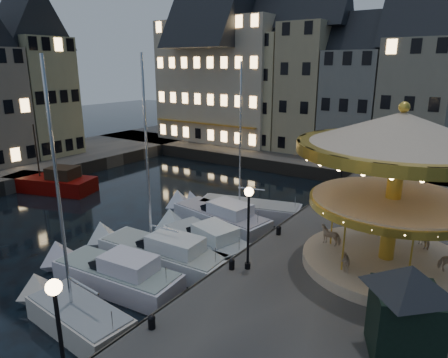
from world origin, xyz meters
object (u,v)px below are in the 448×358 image
Objects in this scene: bollard_a at (152,321)px; ticket_kiosk at (408,296)px; motorboat_c at (157,252)px; carousel at (398,162)px; streetlamp_b at (248,217)px; red_fishing_boat at (52,183)px; motorboat_d at (203,240)px; motorboat_e at (217,216)px; bollard_c at (279,230)px; bollard_d at (315,204)px; motorboat_b at (111,274)px; streetlamp_c at (343,161)px; streetlamp_a at (59,327)px; motorboat_a at (72,315)px; bollard_b at (232,264)px; motorboat_f at (242,209)px.

ticket_kiosk is (8.07, 3.73, 2.02)m from bollard_a.
motorboat_c is 1.28× the size of carousel.
red_fishing_boat is (-23.01, 4.28, -3.31)m from streetlamp_b.
motorboat_e is at bearing 113.79° from motorboat_d.
motorboat_e is (-5.67, 1.69, -0.96)m from bollard_c.
motorboat_d is (-4.03, -2.02, -0.96)m from bollard_c.
motorboat_d is (-4.03, -7.52, -0.96)m from bollard_d.
motorboat_b is at bearing -124.53° from bollard_c.
motorboat_c reaches higher than motorboat_b.
motorboat_c is 17.86m from red_fishing_boat.
streetlamp_c reaches higher than motorboat_b.
streetlamp_a reaches higher than motorboat_e.
streetlamp_b is 0.35× the size of motorboat_c.
streetlamp_b is at bearing 84.29° from bollard_a.
bollard_a is at bearing -90.00° from bollard_c.
bollard_c is 0.05× the size of motorboat_c.
carousel is (6.11, -6.00, 5.00)m from bollard_d.
bollard_c is 7.13m from motorboat_c.
motorboat_c is 3.04m from motorboat_d.
motorboat_d is at bearing 151.81° from streetlamp_b.
motorboat_c is at bearing -136.78° from bollard_c.
motorboat_c reaches higher than motorboat_a.
streetlamp_c is 25.01m from red_fishing_boat.
motorboat_b is at bearing 132.44° from streetlamp_a.
motorboat_c reaches higher than bollard_c.
motorboat_b and motorboat_d have the same top height.
bollard_b is 0.08× the size of motorboat_d.
carousel is at bearing 32.66° from motorboat_b.
red_fishing_boat reaches higher than streetlamp_a.
streetlamp_a is 0.40× the size of motorboat_a.
ticket_kiosk is at bearing -72.66° from carousel.
red_fishing_boat is 31.31m from ticket_kiosk.
streetlamp_c reaches higher than bollard_c.
bollard_d is 0.08× the size of motorboat_d.
motorboat_b is 6.05m from motorboat_d.
streetlamp_c is 15.36m from motorboat_c.
motorboat_e is at bearing 163.39° from bollard_c.
bollard_b is 0.07× the size of motorboat_e.
motorboat_d is (-4.03, 8.48, -0.96)m from bollard_a.
ticket_kiosk is (12.31, 4.29, 3.08)m from motorboat_a.
bollard_d is 0.05× the size of motorboat_a.
bollard_a is 0.07× the size of motorboat_b.
motorboat_d is 4.05m from motorboat_e.
ticket_kiosk is (13.21, -10.92, 3.09)m from motorboat_f.
motorboat_f reaches higher than bollard_b.
motorboat_d is (0.21, 9.04, 0.10)m from motorboat_a.
motorboat_f is (0.53, 2.46, -0.11)m from motorboat_e.
motorboat_f is (-5.14, 9.15, -1.07)m from bollard_b.
bollard_a is at bearing -65.07° from motorboat_e.
ticket_kiosk is at bearing -39.57° from motorboat_f.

